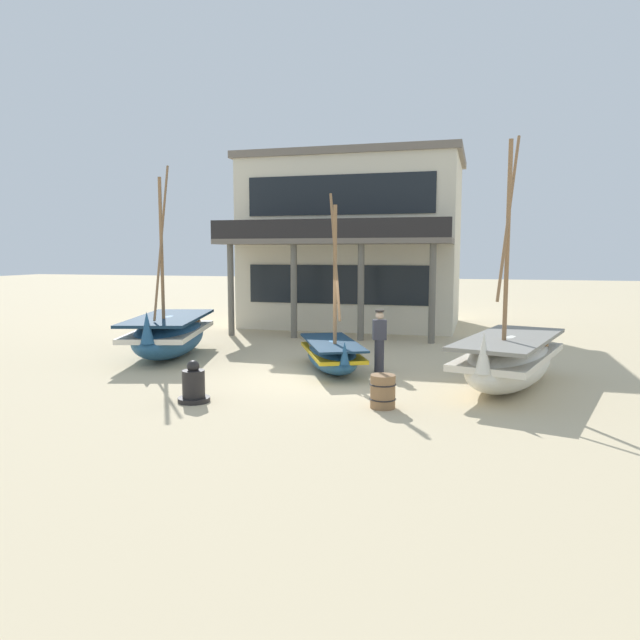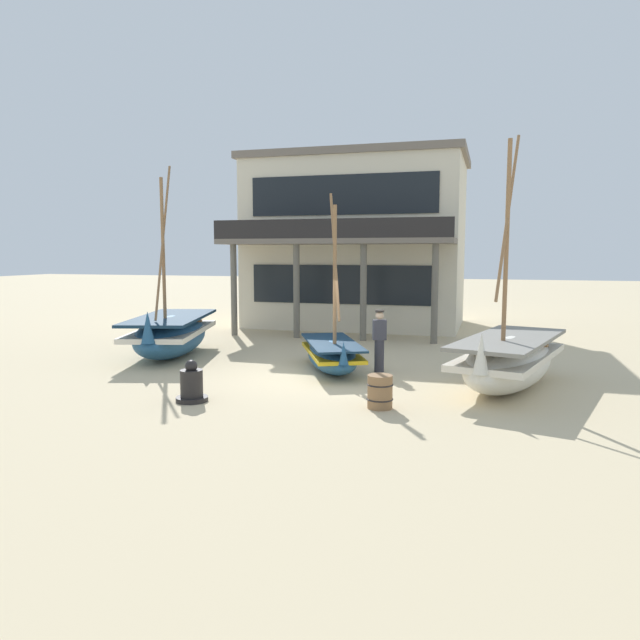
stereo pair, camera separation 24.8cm
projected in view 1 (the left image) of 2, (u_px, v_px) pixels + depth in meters
ground_plane at (310, 378)px, 15.14m from camera, size 120.00×120.00×0.00m
fishing_boat_near_left at (332, 354)px, 16.07m from camera, size 2.61×3.73×4.80m
fishing_boat_centre_large at (169, 334)px, 18.26m from camera, size 3.09×5.10×5.87m
fishing_boat_far_right at (509, 360)px, 14.00m from camera, size 2.90×4.95×5.89m
fisherman_by_hull at (379, 341)px, 15.88m from camera, size 0.41×0.32×1.68m
capstan_winch at (194, 386)px, 12.72m from camera, size 0.70×0.70×0.91m
wooden_barrel at (383, 391)px, 12.21m from camera, size 0.56×0.56×0.70m
harbor_building_main at (354, 242)px, 26.07m from camera, size 9.35×8.08×7.37m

